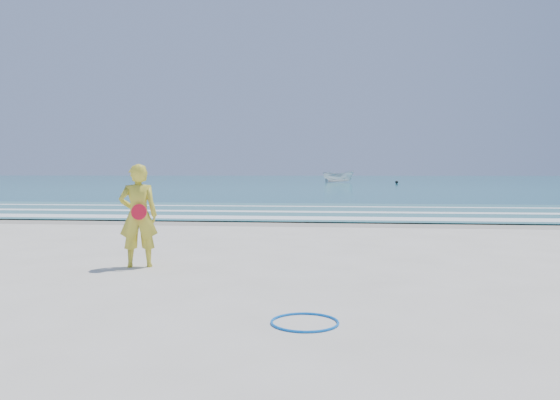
# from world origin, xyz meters

# --- Properties ---
(ground) EXTENTS (400.00, 400.00, 0.00)m
(ground) POSITION_xyz_m (0.00, 0.00, 0.00)
(ground) COLOR silver
(ground) RESTS_ON ground
(wet_sand) EXTENTS (400.00, 2.40, 0.00)m
(wet_sand) POSITION_xyz_m (0.00, 9.00, 0.00)
(wet_sand) COLOR #B2A893
(wet_sand) RESTS_ON ground
(ocean) EXTENTS (400.00, 190.00, 0.04)m
(ocean) POSITION_xyz_m (0.00, 105.00, 0.02)
(ocean) COLOR #19727F
(ocean) RESTS_ON ground
(shallow) EXTENTS (400.00, 10.00, 0.01)m
(shallow) POSITION_xyz_m (0.00, 14.00, 0.04)
(shallow) COLOR #59B7AD
(shallow) RESTS_ON ocean
(foam_near) EXTENTS (400.00, 1.40, 0.01)m
(foam_near) POSITION_xyz_m (0.00, 10.30, 0.05)
(foam_near) COLOR white
(foam_near) RESTS_ON shallow
(foam_mid) EXTENTS (400.00, 0.90, 0.01)m
(foam_mid) POSITION_xyz_m (0.00, 13.20, 0.05)
(foam_mid) COLOR white
(foam_mid) RESTS_ON shallow
(foam_far) EXTENTS (400.00, 0.60, 0.01)m
(foam_far) POSITION_xyz_m (0.00, 16.50, 0.05)
(foam_far) COLOR white
(foam_far) RESTS_ON shallow
(hoop) EXTENTS (0.91, 0.91, 0.03)m
(hoop) POSITION_xyz_m (0.86, -2.50, 0.01)
(hoop) COLOR blue
(hoop) RESTS_ON ground
(boat) EXTENTS (4.60, 2.13, 1.72)m
(boat) POSITION_xyz_m (1.25, 71.67, 0.90)
(boat) COLOR white
(boat) RESTS_ON ocean
(buoy) EXTENTS (0.41, 0.41, 0.41)m
(buoy) POSITION_xyz_m (8.85, 64.46, 0.25)
(buoy) COLOR black
(buoy) RESTS_ON ocean
(woman) EXTENTS (0.74, 0.59, 1.78)m
(woman) POSITION_xyz_m (-2.21, 0.71, 0.89)
(woman) COLOR gold
(woman) RESTS_ON ground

